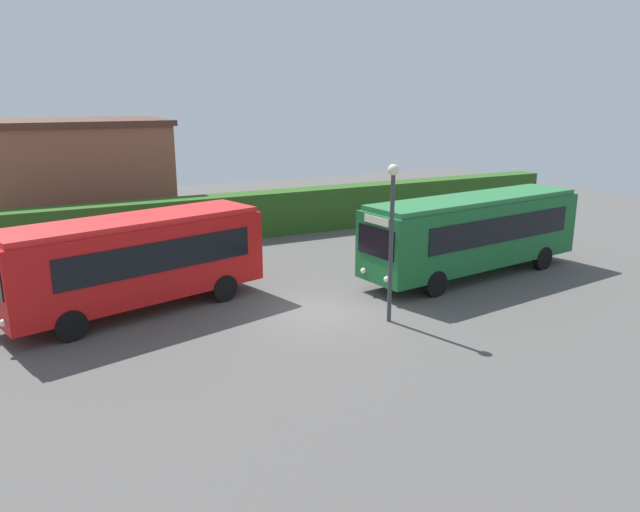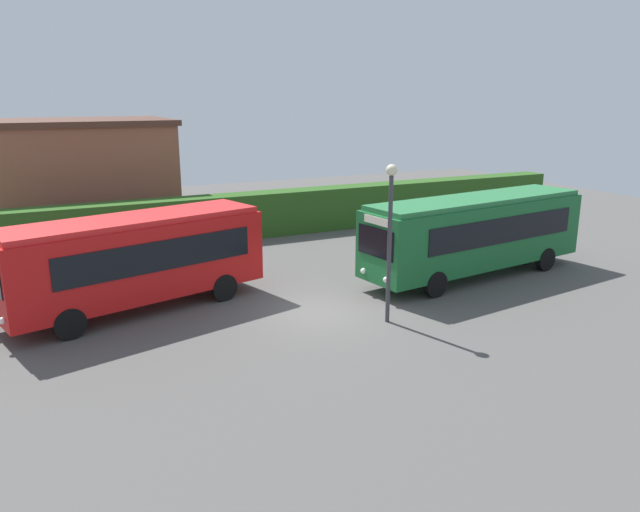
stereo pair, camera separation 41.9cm
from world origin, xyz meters
TOP-DOWN VIEW (x-y plane):
  - ground_plane at (0.00, 0.00)m, footprint 64.00×64.00m
  - bus_red at (-5.55, 2.97)m, footprint 9.26×4.66m
  - bus_green at (7.62, 0.99)m, footprint 10.68×3.71m
  - person_left at (-6.74, 6.03)m, footprint 0.55×0.39m
  - person_center at (10.07, 3.31)m, footprint 0.26×0.45m
  - hedge_row at (0.00, 12.00)m, footprint 44.00×1.49m
  - depot_building at (-5.73, 18.48)m, footprint 9.78×7.76m
  - lamppost at (1.62, -1.89)m, footprint 0.36×0.36m

SIDE VIEW (x-z plane):
  - ground_plane at x=0.00m, z-range 0.00..0.00m
  - person_left at x=-6.74m, z-range 0.04..1.72m
  - person_center at x=10.07m, z-range 0.05..1.88m
  - hedge_row at x=0.00m, z-range 0.00..2.32m
  - bus_red at x=-5.55m, z-range 0.24..3.55m
  - bus_green at x=7.62m, z-range 0.24..3.56m
  - depot_building at x=-5.73m, z-range 0.01..6.04m
  - lamppost at x=1.62m, z-range 0.68..5.88m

